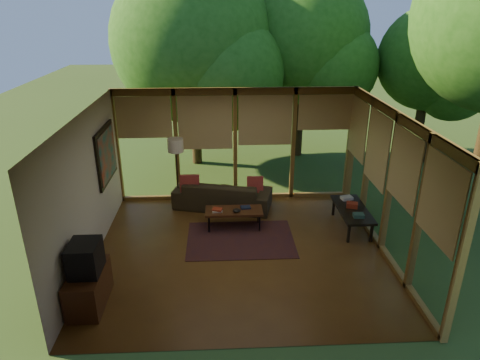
{
  "coord_description": "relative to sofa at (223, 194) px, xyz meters",
  "views": [
    {
      "loc": [
        -0.37,
        -7.09,
        4.44
      ],
      "look_at": [
        0.02,
        0.7,
        1.21
      ],
      "focal_mm": 32.0,
      "sensor_mm": 36.0,
      "label": 1
    }
  ],
  "objects": [
    {
      "name": "wall_front",
      "position": [
        0.32,
        -4.5,
        1.02
      ],
      "size": [
        5.5,
        0.04,
        2.7
      ],
      "primitive_type": "cube",
      "color": "beige",
      "rests_on": "ground"
    },
    {
      "name": "window_wall_back",
      "position": [
        0.32,
        0.5,
        1.02
      ],
      "size": [
        5.5,
        0.12,
        2.7
      ],
      "primitive_type": "cube",
      "color": "olive",
      "rests_on": "ground"
    },
    {
      "name": "floor_lamp",
      "position": [
        -1.04,
        0.11,
        1.08
      ],
      "size": [
        0.36,
        0.36,
        1.65
      ],
      "color": "black",
      "rests_on": "floor"
    },
    {
      "name": "ct_book_lower",
      "position": [
        -0.12,
        -1.09,
        0.12
      ],
      "size": [
        0.21,
        0.16,
        0.03
      ],
      "primitive_type": "cube",
      "rotation": [
        0.0,
        0.0,
        0.04
      ],
      "color": "beige",
      "rests_on": "coffee_table"
    },
    {
      "name": "rug",
      "position": [
        0.34,
        -1.54,
        -0.32
      ],
      "size": [
        2.15,
        1.52,
        0.01
      ],
      "primitive_type": "cube",
      "color": "maroon",
      "rests_on": "floor"
    },
    {
      "name": "ct_book_side",
      "position": [
        0.48,
        -0.96,
        0.12
      ],
      "size": [
        0.22,
        0.18,
        0.03
      ],
      "primitive_type": "cube",
      "rotation": [
        0.0,
        0.0,
        0.1
      ],
      "color": "#161E32",
      "rests_on": "coffee_table"
    },
    {
      "name": "wall_painting",
      "position": [
        -2.4,
        -0.6,
        1.22
      ],
      "size": [
        0.06,
        1.35,
        1.15
      ],
      "color": "black",
      "rests_on": "wall_left"
    },
    {
      "name": "wall_left",
      "position": [
        -2.43,
        -2.0,
        1.02
      ],
      "size": [
        0.04,
        5.0,
        2.7
      ],
      "primitive_type": "cube",
      "color": "beige",
      "rests_on": "ground"
    },
    {
      "name": "television",
      "position": [
        -2.13,
        -3.42,
        0.52
      ],
      "size": [
        0.45,
        0.55,
        0.5
      ],
      "primitive_type": "cube",
      "color": "black",
      "rests_on": "media_cabinet"
    },
    {
      "name": "sofa",
      "position": [
        0.0,
        0.0,
        0.0
      ],
      "size": [
        2.37,
        1.39,
        0.65
      ],
      "primitive_type": "imported",
      "rotation": [
        0.0,
        0.0,
        2.89
      ],
      "color": "#342C1A",
      "rests_on": "floor"
    },
    {
      "name": "exterior_lawn",
      "position": [
        8.32,
        6.0,
        -0.34
      ],
      "size": [
        40.0,
        40.0,
        0.0
      ],
      "primitive_type": "plane",
      "color": "#344F1D",
      "rests_on": "ground"
    },
    {
      "name": "side_console",
      "position": [
        2.72,
        -1.15,
        0.08
      ],
      "size": [
        0.6,
        1.4,
        0.46
      ],
      "color": "black",
      "rests_on": "floor"
    },
    {
      "name": "ct_bowl",
      "position": [
        0.28,
        -1.14,
        0.14
      ],
      "size": [
        0.16,
        0.16,
        0.07
      ],
      "primitive_type": "ellipsoid",
      "color": "black",
      "rests_on": "coffee_table"
    },
    {
      "name": "media_cabinet",
      "position": [
        -2.15,
        -3.42,
        -0.03
      ],
      "size": [
        0.5,
        1.0,
        0.6
      ],
      "primitive_type": "cube",
      "color": "#4C2814",
      "rests_on": "floor"
    },
    {
      "name": "console_book_c",
      "position": [
        2.72,
        -0.7,
        0.16
      ],
      "size": [
        0.27,
        0.23,
        0.07
      ],
      "primitive_type": "cube",
      "rotation": [
        0.0,
        0.0,
        0.23
      ],
      "color": "beige",
      "rests_on": "side_console"
    },
    {
      "name": "ct_book_upper",
      "position": [
        -0.12,
        -1.09,
        0.15
      ],
      "size": [
        0.23,
        0.2,
        0.03
      ],
      "primitive_type": "cube",
      "rotation": [
        0.0,
        0.0,
        -0.28
      ],
      "color": "#9D2C16",
      "rests_on": "coffee_table"
    },
    {
      "name": "floor",
      "position": [
        0.32,
        -2.0,
        -0.33
      ],
      "size": [
        5.5,
        5.5,
        0.0
      ],
      "primitive_type": "plane",
      "color": "brown",
      "rests_on": "ground"
    },
    {
      "name": "tree_ne",
      "position": [
        2.4,
        3.75,
        3.2
      ],
      "size": [
        3.77,
        3.77,
        5.42
      ],
      "color": "#3B2A15",
      "rests_on": "ground"
    },
    {
      "name": "tree_far",
      "position": [
        5.84,
        2.89,
        2.69
      ],
      "size": [
        2.87,
        2.87,
        4.46
      ],
      "color": "#3B2A15",
      "rests_on": "ground"
    },
    {
      "name": "pillow_right",
      "position": [
        0.75,
        -0.05,
        0.24
      ],
      "size": [
        0.37,
        0.2,
        0.39
      ],
      "primitive_type": "cube",
      "rotation": [
        -0.21,
        0.0,
        0.0
      ],
      "color": "maroon",
      "rests_on": "sofa"
    },
    {
      "name": "console_book_b",
      "position": [
        2.72,
        -1.1,
        0.18
      ],
      "size": [
        0.27,
        0.23,
        0.1
      ],
      "primitive_type": "cube",
      "rotation": [
        0.0,
        0.0,
        -0.3
      ],
      "color": "#9D2C16",
      "rests_on": "side_console"
    },
    {
      "name": "coffee_table",
      "position": [
        0.23,
        -1.04,
        0.07
      ],
      "size": [
        1.2,
        0.5,
        0.43
      ],
      "color": "#4C2814",
      "rests_on": "floor"
    },
    {
      "name": "console_book_a",
      "position": [
        2.72,
        -1.55,
        0.17
      ],
      "size": [
        0.22,
        0.17,
        0.08
      ],
      "primitive_type": "cube",
      "rotation": [
        0.0,
        0.0,
        -0.06
      ],
      "color": "#32584C",
      "rests_on": "side_console"
    },
    {
      "name": "tree_nw",
      "position": [
        -0.73,
        3.15,
        3.14
      ],
      "size": [
        4.43,
        4.43,
        5.69
      ],
      "color": "#3B2A15",
      "rests_on": "ground"
    },
    {
      "name": "pillow_left",
      "position": [
        -0.75,
        -0.05,
        0.27
      ],
      "size": [
        0.44,
        0.23,
        0.46
      ],
      "primitive_type": "cube",
      "rotation": [
        -0.21,
        0.0,
        0.0
      ],
      "color": "maroon",
      "rests_on": "sofa"
    },
    {
      "name": "window_wall_right",
      "position": [
        3.07,
        -2.0,
        1.02
      ],
      "size": [
        0.12,
        5.0,
        2.7
      ],
      "primitive_type": "cube",
      "color": "olive",
      "rests_on": "ground"
    },
    {
      "name": "ceiling",
      "position": [
        0.32,
        -2.0,
        2.37
      ],
      "size": [
        5.5,
        5.5,
        0.0
      ],
      "primitive_type": "plane",
      "rotation": [
        3.14,
        0.0,
        0.0
      ],
      "color": "silver",
      "rests_on": "ground"
    }
  ]
}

